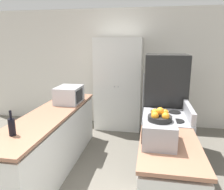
{
  "coord_description": "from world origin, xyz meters",
  "views": [
    {
      "loc": [
        0.59,
        -1.42,
        1.85
      ],
      "look_at": [
        0.0,
        1.92,
        1.05
      ],
      "focal_mm": 35.0,
      "sensor_mm": 36.0,
      "label": 1
    }
  ],
  "objects_px": {
    "stove": "(165,145)",
    "wine_bottle": "(12,126)",
    "fruit_bowl": "(160,116)",
    "toaster_oven": "(159,132)",
    "pantry_cabinet": "(118,84)",
    "refrigerator": "(164,104)",
    "microwave": "(69,95)"
  },
  "relations": [
    {
      "from": "pantry_cabinet",
      "to": "toaster_oven",
      "type": "xyz_separation_m",
      "value": [
        0.79,
        -2.56,
        0.02
      ]
    },
    {
      "from": "stove",
      "to": "refrigerator",
      "type": "height_order",
      "value": "refrigerator"
    },
    {
      "from": "fruit_bowl",
      "to": "toaster_oven",
      "type": "bearing_deg",
      "value": -136.49
    },
    {
      "from": "fruit_bowl",
      "to": "pantry_cabinet",
      "type": "bearing_deg",
      "value": 107.14
    },
    {
      "from": "stove",
      "to": "toaster_oven",
      "type": "bearing_deg",
      "value": -98.84
    },
    {
      "from": "refrigerator",
      "to": "wine_bottle",
      "type": "height_order",
      "value": "refrigerator"
    },
    {
      "from": "microwave",
      "to": "toaster_oven",
      "type": "xyz_separation_m",
      "value": [
        1.43,
        -1.3,
        -0.02
      ]
    },
    {
      "from": "pantry_cabinet",
      "to": "refrigerator",
      "type": "distance_m",
      "value": 1.31
    },
    {
      "from": "wine_bottle",
      "to": "toaster_oven",
      "type": "bearing_deg",
      "value": 2.96
    },
    {
      "from": "stove",
      "to": "microwave",
      "type": "height_order",
      "value": "microwave"
    },
    {
      "from": "pantry_cabinet",
      "to": "wine_bottle",
      "type": "distance_m",
      "value": 2.75
    },
    {
      "from": "toaster_oven",
      "to": "pantry_cabinet",
      "type": "bearing_deg",
      "value": 107.06
    },
    {
      "from": "refrigerator",
      "to": "fruit_bowl",
      "type": "xyz_separation_m",
      "value": [
        -0.14,
        -1.66,
        0.32
      ]
    },
    {
      "from": "stove",
      "to": "toaster_oven",
      "type": "xyz_separation_m",
      "value": [
        -0.13,
        -0.86,
        0.55
      ]
    },
    {
      "from": "microwave",
      "to": "fruit_bowl",
      "type": "xyz_separation_m",
      "value": [
        1.43,
        -1.3,
        0.14
      ]
    },
    {
      "from": "stove",
      "to": "toaster_oven",
      "type": "relative_size",
      "value": 2.39
    },
    {
      "from": "pantry_cabinet",
      "to": "microwave",
      "type": "distance_m",
      "value": 1.42
    },
    {
      "from": "refrigerator",
      "to": "microwave",
      "type": "bearing_deg",
      "value": -167.07
    },
    {
      "from": "pantry_cabinet",
      "to": "stove",
      "type": "distance_m",
      "value": 2.01
    },
    {
      "from": "pantry_cabinet",
      "to": "wine_bottle",
      "type": "relative_size",
      "value": 7.02
    },
    {
      "from": "refrigerator",
      "to": "fruit_bowl",
      "type": "height_order",
      "value": "refrigerator"
    },
    {
      "from": "microwave",
      "to": "wine_bottle",
      "type": "xyz_separation_m",
      "value": [
        -0.12,
        -1.38,
        -0.03
      ]
    },
    {
      "from": "pantry_cabinet",
      "to": "fruit_bowl",
      "type": "height_order",
      "value": "pantry_cabinet"
    },
    {
      "from": "stove",
      "to": "toaster_oven",
      "type": "distance_m",
      "value": 1.03
    },
    {
      "from": "pantry_cabinet",
      "to": "refrigerator",
      "type": "bearing_deg",
      "value": -43.98
    },
    {
      "from": "stove",
      "to": "wine_bottle",
      "type": "relative_size",
      "value": 3.72
    },
    {
      "from": "wine_bottle",
      "to": "fruit_bowl",
      "type": "xyz_separation_m",
      "value": [
        1.55,
        0.08,
        0.18
      ]
    },
    {
      "from": "stove",
      "to": "refrigerator",
      "type": "relative_size",
      "value": 0.62
    },
    {
      "from": "refrigerator",
      "to": "fruit_bowl",
      "type": "bearing_deg",
      "value": -94.96
    },
    {
      "from": "wine_bottle",
      "to": "fruit_bowl",
      "type": "relative_size",
      "value": 1.2
    },
    {
      "from": "refrigerator",
      "to": "toaster_oven",
      "type": "bearing_deg",
      "value": -95.06
    },
    {
      "from": "wine_bottle",
      "to": "toaster_oven",
      "type": "relative_size",
      "value": 0.64
    }
  ]
}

